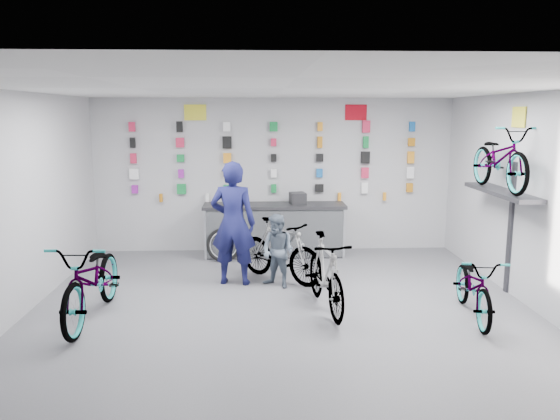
{
  "coord_description": "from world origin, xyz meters",
  "views": [
    {
      "loc": [
        -0.35,
        -6.68,
        2.71
      ],
      "look_at": [
        0.01,
        1.4,
        1.27
      ],
      "focal_mm": 35.0,
      "sensor_mm": 36.0,
      "label": 1
    }
  ],
  "objects_px": {
    "bike_right": "(474,286)",
    "bike_service": "(280,250)",
    "bike_center": "(326,273)",
    "clerk": "(233,223)",
    "counter": "(274,231)",
    "customer": "(278,251)",
    "bike_left": "(93,279)"
  },
  "relations": [
    {
      "from": "bike_right",
      "to": "bike_service",
      "type": "bearing_deg",
      "value": 152.52
    },
    {
      "from": "bike_center",
      "to": "bike_right",
      "type": "bearing_deg",
      "value": -18.58
    },
    {
      "from": "bike_center",
      "to": "bike_right",
      "type": "relative_size",
      "value": 1.05
    },
    {
      "from": "bike_service",
      "to": "clerk",
      "type": "relative_size",
      "value": 0.86
    },
    {
      "from": "counter",
      "to": "customer",
      "type": "bearing_deg",
      "value": -90.39
    },
    {
      "from": "counter",
      "to": "bike_right",
      "type": "distance_m",
      "value": 4.22
    },
    {
      "from": "bike_right",
      "to": "customer",
      "type": "xyz_separation_m",
      "value": [
        -2.56,
        1.42,
        0.14
      ]
    },
    {
      "from": "bike_service",
      "to": "customer",
      "type": "bearing_deg",
      "value": -145.55
    },
    {
      "from": "bike_left",
      "to": "clerk",
      "type": "bearing_deg",
      "value": 41.47
    },
    {
      "from": "clerk",
      "to": "customer",
      "type": "height_order",
      "value": "clerk"
    },
    {
      "from": "bike_center",
      "to": "clerk",
      "type": "xyz_separation_m",
      "value": [
        -1.32,
        1.26,
        0.46
      ]
    },
    {
      "from": "bike_center",
      "to": "bike_service",
      "type": "bearing_deg",
      "value": 104.69
    },
    {
      "from": "counter",
      "to": "customer",
      "type": "xyz_separation_m",
      "value": [
        -0.01,
        -1.94,
        0.09
      ]
    },
    {
      "from": "bike_right",
      "to": "bike_service",
      "type": "height_order",
      "value": "bike_service"
    },
    {
      "from": "bike_left",
      "to": "bike_center",
      "type": "relative_size",
      "value": 1.2
    },
    {
      "from": "counter",
      "to": "clerk",
      "type": "distance_m",
      "value": 1.94
    },
    {
      "from": "bike_left",
      "to": "bike_service",
      "type": "distance_m",
      "value": 3.0
    },
    {
      "from": "counter",
      "to": "clerk",
      "type": "relative_size",
      "value": 1.37
    },
    {
      "from": "bike_left",
      "to": "bike_center",
      "type": "height_order",
      "value": "bike_left"
    },
    {
      "from": "bike_left",
      "to": "customer",
      "type": "distance_m",
      "value": 2.8
    },
    {
      "from": "clerk",
      "to": "customer",
      "type": "xyz_separation_m",
      "value": [
        0.7,
        -0.21,
        -0.41
      ]
    },
    {
      "from": "bike_right",
      "to": "customer",
      "type": "bearing_deg",
      "value": 158.25
    },
    {
      "from": "customer",
      "to": "clerk",
      "type": "bearing_deg",
      "value": -158.44
    },
    {
      "from": "bike_service",
      "to": "clerk",
      "type": "distance_m",
      "value": 0.9
    },
    {
      "from": "bike_right",
      "to": "clerk",
      "type": "xyz_separation_m",
      "value": [
        -3.26,
        1.63,
        0.55
      ]
    },
    {
      "from": "bike_center",
      "to": "customer",
      "type": "distance_m",
      "value": 1.22
    },
    {
      "from": "bike_center",
      "to": "bike_right",
      "type": "xyz_separation_m",
      "value": [
        1.94,
        -0.37,
        -0.09
      ]
    },
    {
      "from": "counter",
      "to": "bike_left",
      "type": "distance_m",
      "value": 4.07
    },
    {
      "from": "customer",
      "to": "bike_center",
      "type": "bearing_deg",
      "value": -21.27
    },
    {
      "from": "counter",
      "to": "bike_left",
      "type": "relative_size",
      "value": 1.28
    },
    {
      "from": "bike_left",
      "to": "clerk",
      "type": "distance_m",
      "value": 2.36
    },
    {
      "from": "counter",
      "to": "bike_center",
      "type": "xyz_separation_m",
      "value": [
        0.6,
        -2.99,
        0.04
      ]
    }
  ]
}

